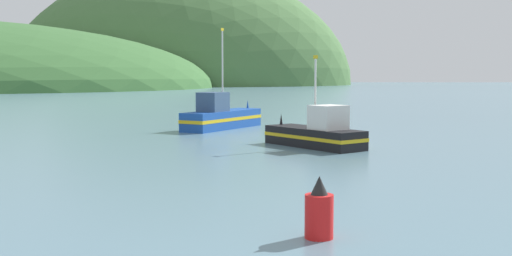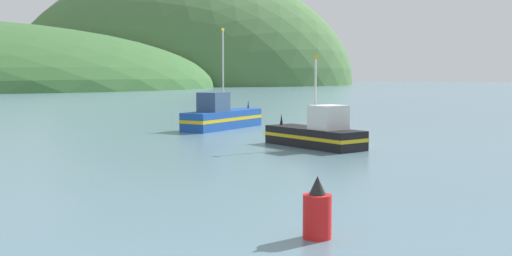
# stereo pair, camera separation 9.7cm
# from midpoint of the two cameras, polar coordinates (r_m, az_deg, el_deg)

# --- Properties ---
(hill_far_center) EXTENTS (134.43, 107.54, 89.47)m
(hill_far_center) POSITION_cam_midpoint_polar(r_m,az_deg,el_deg) (248.22, -6.95, 4.02)
(hill_far_center) COLOR #47703D
(hill_far_center) RESTS_ON ground
(fishing_boat_blue) EXTENTS (5.85, 8.66, 7.88)m
(fishing_boat_blue) POSITION_cam_midpoint_polar(r_m,az_deg,el_deg) (48.73, -3.30, 1.04)
(fishing_boat_blue) COLOR #19479E
(fishing_boat_blue) RESTS_ON ground
(fishing_boat_black) EXTENTS (6.01, 6.62, 5.42)m
(fishing_boat_black) POSITION_cam_midpoint_polar(r_m,az_deg,el_deg) (36.69, 5.52, -0.52)
(fishing_boat_black) COLOR black
(fishing_boat_black) RESTS_ON ground
(channel_buoy) EXTENTS (0.76, 0.76, 1.67)m
(channel_buoy) POSITION_cam_midpoint_polar(r_m,az_deg,el_deg) (16.56, 5.67, -7.74)
(channel_buoy) COLOR red
(channel_buoy) RESTS_ON ground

